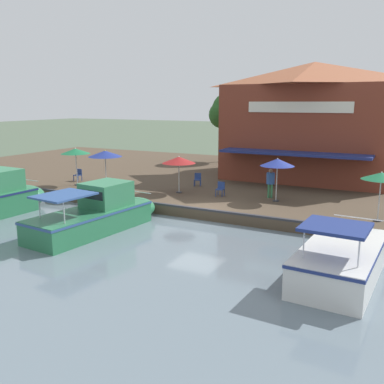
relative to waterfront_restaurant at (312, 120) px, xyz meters
name	(u,v)px	position (x,y,z in m)	size (l,w,h in m)	color
ground_plane	(197,221)	(13.09, -2.93, -4.86)	(220.00, 220.00, 0.00)	#4C5B47
quay_deck	(263,182)	(2.09, -2.93, -4.56)	(22.00, 56.00, 0.60)	#4C3D2D
quay_edge_fender	(197,209)	(12.99, -2.93, -4.21)	(0.20, 50.40, 0.10)	#2D2D33
waterfront_restaurant	(312,120)	(0.00, 0.00, 0.00)	(10.43, 11.91, 8.39)	brown
patio_umbrella_by_entrance	(381,176)	(11.05, 5.67, -2.09)	(1.80, 1.80, 2.38)	#B7B7B7
patio_umbrella_mid_patio_left	(179,160)	(9.66, -5.88, -2.21)	(2.07, 2.07, 2.30)	#B7B7B7
patio_umbrella_far_corner	(105,154)	(10.86, -10.62, -1.95)	(2.16, 2.16, 2.55)	#B7B7B7
patio_umbrella_back_row	(75,151)	(10.69, -13.25, -1.94)	(1.95, 1.95, 2.54)	#B7B7B7
patio_umbrella_mid_patio_right	(277,162)	(9.18, 0.17, -2.03)	(1.91, 1.91, 2.48)	#B7B7B7
cafe_chair_under_first_umbrella	(221,188)	(9.35, -3.21, -3.78)	(0.47, 0.47, 0.85)	navy
cafe_chair_far_corner_seat	(78,174)	(9.40, -14.30, -3.78)	(0.49, 0.49, 0.85)	navy
cafe_chair_beside_entrance	(198,179)	(7.11, -5.87, -3.78)	(0.56, 0.56, 0.85)	navy
person_near_entrance	(270,180)	(8.44, -0.41, -3.18)	(0.48, 0.48, 1.71)	#337547
motorboat_mid_row	(345,255)	(16.97, 5.02, -4.12)	(6.55, 2.71, 2.24)	silver
motorboat_outer_channel	(102,213)	(16.64, -6.28, -4.00)	(7.62, 2.99, 2.25)	#287047
tree_upstream_bank	(229,112)	(-5.18, -8.82, 0.40)	(3.77, 3.59, 6.56)	brown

